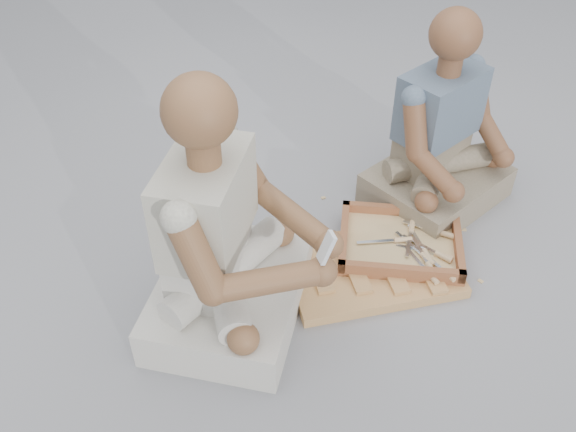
{
  "coord_description": "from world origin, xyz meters",
  "views": [
    {
      "loc": [
        -0.07,
        -1.62,
        1.79
      ],
      "look_at": [
        -0.08,
        0.11,
        0.3
      ],
      "focal_mm": 40.0,
      "sensor_mm": 36.0,
      "label": 1
    }
  ],
  "objects_px": {
    "companion": "(441,143)",
    "tool_tray": "(400,243)",
    "carved_panel": "(371,268)",
    "craftsman": "(224,247)"
  },
  "relations": [
    {
      "from": "tool_tray",
      "to": "craftsman",
      "type": "distance_m",
      "value": 0.77
    },
    {
      "from": "companion",
      "to": "carved_panel",
      "type": "bearing_deg",
      "value": 14.22
    },
    {
      "from": "tool_tray",
      "to": "companion",
      "type": "height_order",
      "value": "companion"
    },
    {
      "from": "carved_panel",
      "to": "tool_tray",
      "type": "distance_m",
      "value": 0.16
    },
    {
      "from": "carved_panel",
      "to": "companion",
      "type": "distance_m",
      "value": 0.63
    },
    {
      "from": "carved_panel",
      "to": "companion",
      "type": "xyz_separation_m",
      "value": [
        0.31,
        0.47,
        0.26
      ]
    },
    {
      "from": "companion",
      "to": "craftsman",
      "type": "bearing_deg",
      "value": -3.66
    },
    {
      "from": "craftsman",
      "to": "companion",
      "type": "height_order",
      "value": "craftsman"
    },
    {
      "from": "companion",
      "to": "tool_tray",
      "type": "bearing_deg",
      "value": 20.47
    },
    {
      "from": "craftsman",
      "to": "companion",
      "type": "relative_size",
      "value": 1.11
    }
  ]
}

